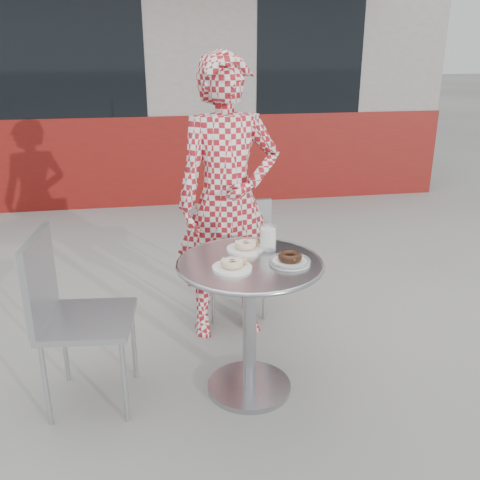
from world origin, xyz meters
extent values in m
plane|color=gray|center=(0.00, 0.00, 0.00)|extent=(60.00, 60.00, 0.00)
cube|color=gray|center=(0.00, 5.60, 1.50)|extent=(6.00, 4.00, 3.00)
cube|color=maroon|center=(0.00, 3.68, 0.50)|extent=(6.02, 0.20, 1.00)
cube|color=black|center=(-1.20, 3.61, 1.70)|extent=(1.60, 0.04, 1.40)
cube|color=black|center=(1.40, 3.61, 1.70)|extent=(1.20, 0.04, 1.40)
cylinder|color=#BABABF|center=(0.03, -0.01, 0.02)|extent=(0.44, 0.44, 0.03)
cylinder|color=#BABABF|center=(0.03, -0.01, 0.37)|extent=(0.07, 0.07, 0.70)
cylinder|color=#BABABF|center=(0.03, -0.01, 0.73)|extent=(0.70, 0.70, 0.02)
torus|color=#BABABF|center=(0.03, -0.01, 0.73)|extent=(0.73, 0.73, 0.02)
cube|color=#AAACB2|center=(0.10, 0.90, 0.43)|extent=(0.41, 0.41, 0.03)
cube|color=#AAACB2|center=(0.10, 0.71, 0.64)|extent=(0.40, 0.04, 0.40)
cube|color=#AAACB2|center=(-0.77, 0.04, 0.46)|extent=(0.47, 0.47, 0.03)
cube|color=#AAACB2|center=(-0.97, 0.06, 0.69)|extent=(0.08, 0.43, 0.43)
imported|color=maroon|center=(0.02, 0.66, 0.85)|extent=(0.65, 0.45, 1.71)
cylinder|color=white|center=(0.03, 0.15, 0.74)|extent=(0.19, 0.19, 0.01)
torus|color=tan|center=(0.03, 0.15, 0.77)|extent=(0.11, 0.11, 0.04)
sphere|color=#B77A3F|center=(0.09, 0.18, 0.77)|extent=(0.04, 0.04, 0.04)
cylinder|color=white|center=(-0.07, -0.08, 0.74)|extent=(0.19, 0.19, 0.01)
torus|color=tan|center=(-0.07, -0.08, 0.77)|extent=(0.11, 0.11, 0.04)
sphere|color=#B77A3F|center=(-0.01, -0.06, 0.77)|extent=(0.04, 0.04, 0.04)
cylinder|color=white|center=(0.22, -0.06, 0.74)|extent=(0.20, 0.20, 0.01)
torus|color=black|center=(0.22, -0.06, 0.77)|extent=(0.12, 0.12, 0.04)
torus|color=black|center=(0.22, -0.06, 0.75)|extent=(0.20, 0.20, 0.02)
cylinder|color=white|center=(0.15, 0.13, 0.79)|extent=(0.08, 0.08, 0.11)
cylinder|color=white|center=(0.15, 0.13, 0.80)|extent=(0.09, 0.09, 0.14)
camera|label=1|loc=(-0.44, -2.38, 1.73)|focal=40.00mm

